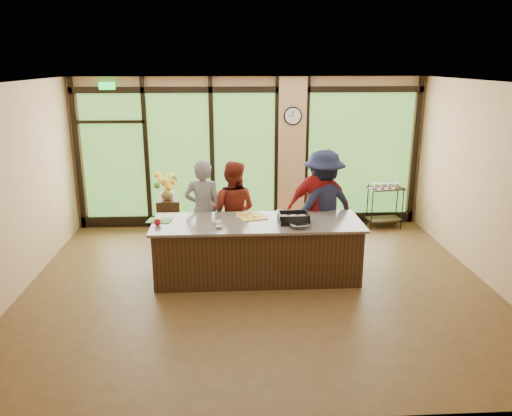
{
  "coord_description": "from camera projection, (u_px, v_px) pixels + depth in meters",
  "views": [
    {
      "loc": [
        -0.43,
        -6.95,
        3.27
      ],
      "look_at": [
        -0.01,
        0.4,
        1.11
      ],
      "focal_mm": 35.0,
      "sensor_mm": 36.0,
      "label": 1
    }
  ],
  "objects": [
    {
      "name": "floor",
      "position": [
        258.0,
        285.0,
        7.6
      ],
      "size": [
        7.0,
        7.0,
        0.0
      ],
      "primitive_type": "plane",
      "color": "#4F371B",
      "rests_on": "ground"
    },
    {
      "name": "ceiling",
      "position": [
        259.0,
        83.0,
        6.76
      ],
      "size": [
        7.0,
        7.0,
        0.0
      ],
      "primitive_type": "plane",
      "rotation": [
        3.14,
        0.0,
        0.0
      ],
      "color": "silver",
      "rests_on": "back_wall"
    },
    {
      "name": "back_wall",
      "position": [
        249.0,
        153.0,
        10.05
      ],
      "size": [
        7.0,
        0.0,
        7.0
      ],
      "primitive_type": "plane",
      "rotation": [
        1.57,
        0.0,
        0.0
      ],
      "color": "tan",
      "rests_on": "floor"
    },
    {
      "name": "left_wall",
      "position": [
        10.0,
        193.0,
        6.99
      ],
      "size": [
        0.0,
        6.0,
        6.0
      ],
      "primitive_type": "plane",
      "rotation": [
        1.57,
        0.0,
        1.57
      ],
      "color": "tan",
      "rests_on": "floor"
    },
    {
      "name": "right_wall",
      "position": [
        494.0,
        186.0,
        7.37
      ],
      "size": [
        0.0,
        6.0,
        6.0
      ],
      "primitive_type": "plane",
      "rotation": [
        1.57,
        0.0,
        -1.57
      ],
      "color": "tan",
      "rests_on": "floor"
    },
    {
      "name": "window_wall",
      "position": [
        258.0,
        158.0,
        10.05
      ],
      "size": [
        6.9,
        0.12,
        3.0
      ],
      "color": "tan",
      "rests_on": "floor"
    },
    {
      "name": "island_base",
      "position": [
        257.0,
        251.0,
        7.77
      ],
      "size": [
        3.1,
        1.0,
        0.88
      ],
      "primitive_type": "cube",
      "color": "#301D10",
      "rests_on": "floor"
    },
    {
      "name": "countertop",
      "position": [
        257.0,
        223.0,
        7.64
      ],
      "size": [
        3.2,
        1.1,
        0.04
      ],
      "primitive_type": "cube",
      "color": "slate",
      "rests_on": "island_base"
    },
    {
      "name": "wall_clock",
      "position": [
        293.0,
        116.0,
        9.76
      ],
      "size": [
        0.36,
        0.04,
        0.36
      ],
      "color": "black",
      "rests_on": "window_wall"
    },
    {
      "name": "cook_left",
      "position": [
        203.0,
        211.0,
        8.31
      ],
      "size": [
        0.69,
        0.51,
        1.75
      ],
      "primitive_type": "imported",
      "rotation": [
        0.0,
        0.0,
        3.0
      ],
      "color": "slate",
      "rests_on": "floor"
    },
    {
      "name": "cook_midleft",
      "position": [
        233.0,
        210.0,
        8.45
      ],
      "size": [
        0.99,
        0.88,
        1.7
      ],
      "primitive_type": "imported",
      "rotation": [
        0.0,
        0.0,
        2.81
      ],
      "color": "maroon",
      "rests_on": "floor"
    },
    {
      "name": "cook_midright",
      "position": [
        318.0,
        208.0,
        8.33
      ],
      "size": [
        1.15,
        0.64,
        1.85
      ],
      "primitive_type": "imported",
      "rotation": [
        0.0,
        0.0,
        3.32
      ],
      "color": "#A11918",
      "rests_on": "floor"
    },
    {
      "name": "cook_right",
      "position": [
        323.0,
        206.0,
        8.35
      ],
      "size": [
        1.4,
        1.13,
        1.89
      ],
      "primitive_type": "imported",
      "rotation": [
        0.0,
        0.0,
        3.55
      ],
      "color": "#171A32",
      "rests_on": "floor"
    },
    {
      "name": "roasting_pan",
      "position": [
        293.0,
        220.0,
        7.58
      ],
      "size": [
        0.47,
        0.38,
        0.08
      ],
      "primitive_type": "cube",
      "rotation": [
        0.0,
        0.0,
        0.07
      ],
      "color": "black",
      "rests_on": "countertop"
    },
    {
      "name": "mixing_bowl",
      "position": [
        298.0,
        225.0,
        7.34
      ],
      "size": [
        0.37,
        0.37,
        0.07
      ],
      "primitive_type": "imported",
      "rotation": [
        0.0,
        0.0,
        0.33
      ],
      "color": "silver",
      "rests_on": "countertop"
    },
    {
      "name": "cutting_board_left",
      "position": [
        160.0,
        220.0,
        7.67
      ],
      "size": [
        0.4,
        0.32,
        0.01
      ],
      "primitive_type": "cube",
      "rotation": [
        0.0,
        0.0,
        -0.15
      ],
      "color": "green",
      "rests_on": "countertop"
    },
    {
      "name": "cutting_board_center",
      "position": [
        253.0,
        217.0,
        7.81
      ],
      "size": [
        0.47,
        0.39,
        0.01
      ],
      "primitive_type": "cube",
      "rotation": [
        0.0,
        0.0,
        0.23
      ],
      "color": "gold",
      "rests_on": "countertop"
    },
    {
      "name": "cutting_board_right",
      "position": [
        248.0,
        215.0,
        7.95
      ],
      "size": [
        0.38,
        0.29,
        0.01
      ],
      "primitive_type": "cube",
      "rotation": [
        0.0,
        0.0,
        0.03
      ],
      "color": "gold",
      "rests_on": "countertop"
    },
    {
      "name": "prep_bowl_near",
      "position": [
        218.0,
        223.0,
        7.51
      ],
      "size": [
        0.19,
        0.19,
        0.05
      ],
      "primitive_type": "imported",
      "rotation": [
        0.0,
        0.0,
        -0.32
      ],
      "color": "silver",
      "rests_on": "countertop"
    },
    {
      "name": "prep_bowl_mid",
      "position": [
        219.0,
        227.0,
        7.33
      ],
      "size": [
        0.14,
        0.14,
        0.04
      ],
      "primitive_type": "imported",
      "rotation": [
        0.0,
        0.0,
        -0.14
      ],
      "color": "silver",
      "rests_on": "countertop"
    },
    {
      "name": "prep_bowl_far",
      "position": [
        280.0,
        211.0,
        8.11
      ],
      "size": [
        0.13,
        0.13,
        0.03
      ],
      "primitive_type": "imported",
      "rotation": [
        0.0,
        0.0,
        0.08
      ],
      "color": "silver",
      "rests_on": "countertop"
    },
    {
      "name": "red_ramekin",
      "position": [
        157.0,
        223.0,
        7.44
      ],
      "size": [
        0.12,
        0.12,
        0.08
      ],
      "primitive_type": "imported",
      "rotation": [
        0.0,
        0.0,
        -0.28
      ],
      "color": "#AD1126",
      "rests_on": "countertop"
    },
    {
      "name": "flower_stand",
      "position": [
        169.0,
        221.0,
        9.29
      ],
      "size": [
        0.46,
        0.46,
        0.84
      ],
      "primitive_type": "cube",
      "rotation": [
        0.0,
        0.0,
        0.11
      ],
      "color": "#301D10",
      "rests_on": "floor"
    },
    {
      "name": "flower_vase",
      "position": [
        167.0,
        193.0,
        9.13
      ],
      "size": [
        0.32,
        0.32,
        0.26
      ],
      "primitive_type": "imported",
      "rotation": [
        0.0,
        0.0,
        0.33
      ],
      "color": "olive",
      "rests_on": "flower_stand"
    },
    {
      "name": "bar_cart",
      "position": [
        385.0,
        201.0,
        10.11
      ],
      "size": [
        0.73,
        0.48,
        0.93
      ],
      "rotation": [
        0.0,
        0.0,
        0.15
      ],
      "color": "#301D10",
      "rests_on": "floor"
    }
  ]
}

